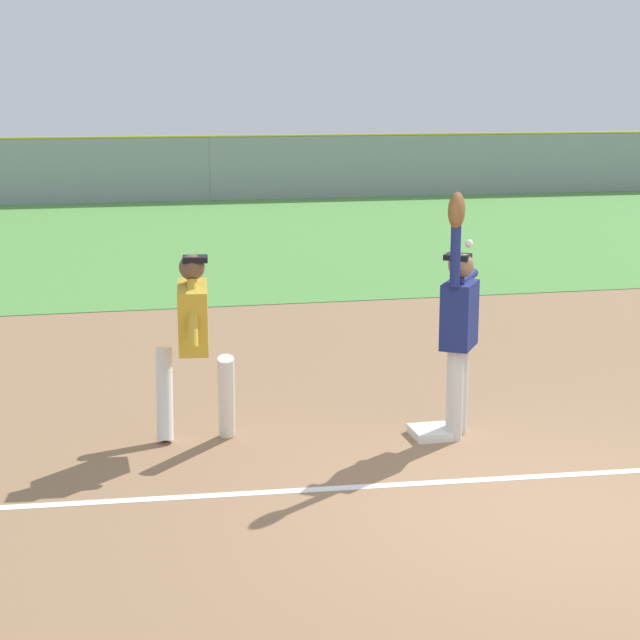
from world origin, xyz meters
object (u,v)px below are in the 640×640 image
(parked_car_silver, at_px, (203,168))
(runner, at_px, (194,334))
(parked_car_blue, at_px, (43,170))
(parked_car_black, at_px, (363,165))
(baseball, at_px, (469,244))
(fielder, at_px, (459,319))
(first_base, at_px, (432,432))

(parked_car_silver, bearing_deg, runner, -90.91)
(parked_car_blue, height_order, parked_car_black, same)
(baseball, relative_size, parked_car_black, 0.02)
(baseball, distance_m, parked_car_silver, 24.43)
(runner, bearing_deg, parked_car_black, 78.33)
(fielder, height_order, baseball, fielder)
(parked_car_blue, bearing_deg, first_base, -83.12)
(parked_car_blue, bearing_deg, parked_car_silver, -5.41)
(first_base, height_order, fielder, fielder)
(fielder, relative_size, parked_car_blue, 0.51)
(parked_car_blue, bearing_deg, parked_car_black, -4.61)
(runner, relative_size, parked_car_black, 0.38)
(baseball, height_order, parked_car_black, baseball)
(parked_car_blue, bearing_deg, baseball, -82.41)
(fielder, height_order, runner, fielder)
(baseball, bearing_deg, runner, 171.98)
(runner, xyz_separation_m, parked_car_silver, (2.61, 24.06, -0.32))
(parked_car_blue, xyz_separation_m, parked_car_silver, (4.90, -0.18, 0.00))
(fielder, relative_size, baseball, 30.81)
(runner, height_order, baseball, baseball)
(fielder, xyz_separation_m, parked_car_blue, (-4.63, 24.65, -0.45))
(first_base, relative_size, fielder, 0.17)
(first_base, relative_size, parked_car_blue, 0.08)
(first_base, xyz_separation_m, parked_car_black, (5.65, 24.38, 0.63))
(fielder, bearing_deg, parked_car_blue, -46.23)
(fielder, xyz_separation_m, baseball, (0.10, 0.07, 0.67))
(first_base, height_order, baseball, baseball)
(parked_car_blue, bearing_deg, runner, -87.94)
(fielder, bearing_deg, first_base, 19.62)
(fielder, bearing_deg, parked_car_black, -69.43)
(runner, distance_m, parked_car_silver, 24.20)
(runner, height_order, parked_car_blue, runner)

